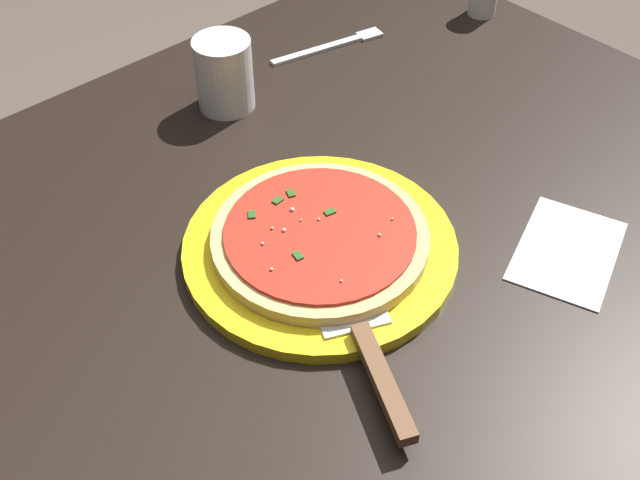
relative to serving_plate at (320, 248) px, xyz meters
The scene contains 7 objects.
restaurant_table 0.15m from the serving_plate, 25.56° to the left, with size 1.13×0.89×0.76m.
serving_plate is the anchor object (origin of this frame).
pizza 0.02m from the serving_plate, 110.16° to the left, with size 0.24×0.24×0.02m.
pizza_server 0.15m from the serving_plate, 115.12° to the right, with size 0.13×0.22×0.01m.
cup_tall_drink 0.31m from the serving_plate, 71.89° to the left, with size 0.08×0.08×0.10m, color silver.
napkin_folded_right 0.27m from the serving_plate, 42.00° to the right, with size 0.15×0.10×0.00m, color white.
fork 0.43m from the serving_plate, 44.76° to the left, with size 0.19×0.06×0.00m.
Camera 1 is at (-0.44, -0.45, 1.37)m, focal length 42.50 mm.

